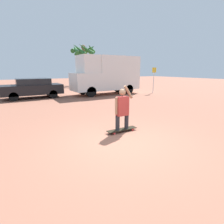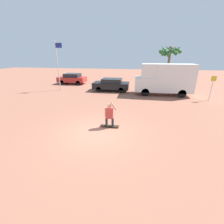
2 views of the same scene
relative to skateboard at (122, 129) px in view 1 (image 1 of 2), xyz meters
name	(u,v)px [view 1 (image 1 of 2)]	position (x,y,z in m)	size (l,w,h in m)	color
ground_plane	(122,143)	(-0.53, -0.78, -0.07)	(80.00, 80.00, 0.00)	#935B47
skateboard	(122,129)	(0.00, 0.00, 0.00)	(1.10, 0.26, 0.09)	black
person_skateboarder	(122,107)	(0.00, 0.00, 0.77)	(0.69, 0.22, 1.49)	#28282D
camper_van	(107,74)	(4.27, 8.59, 1.64)	(5.78, 2.06, 3.18)	black
parked_car_black	(33,88)	(-1.57, 9.53, 0.69)	(4.17, 1.93, 1.44)	black
palm_tree_near_van	(83,51)	(6.24, 18.60, 4.46)	(3.49, 3.50, 5.52)	brown
street_sign	(154,77)	(8.21, 7.07, 1.39)	(0.44, 0.06, 2.26)	#B7B7BC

